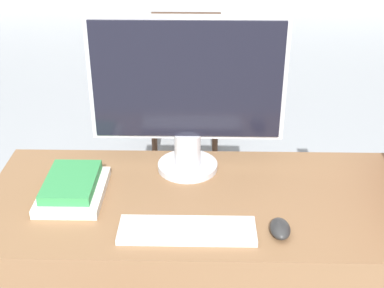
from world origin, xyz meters
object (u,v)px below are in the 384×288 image
(mouse, at_px, (280,229))
(far_chair, at_px, (186,76))
(keyboard, at_px, (187,230))
(book_stack, at_px, (72,187))
(monitor, at_px, (187,93))

(mouse, relative_size, far_chair, 0.11)
(keyboard, bearing_deg, book_stack, 152.59)
(monitor, xyz_separation_m, keyboard, (0.01, -0.36, -0.27))
(monitor, bearing_deg, keyboard, -88.67)
(mouse, bearing_deg, monitor, 126.90)
(monitor, distance_m, keyboard, 0.45)
(monitor, distance_m, book_stack, 0.47)
(monitor, relative_size, far_chair, 0.73)
(keyboard, xyz_separation_m, far_chair, (-0.07, 2.02, -0.30))
(mouse, distance_m, far_chair, 2.07)
(keyboard, height_order, far_chair, far_chair)
(monitor, relative_size, keyboard, 1.61)
(keyboard, height_order, mouse, mouse)
(mouse, bearing_deg, book_stack, 163.21)
(keyboard, bearing_deg, far_chair, 91.91)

